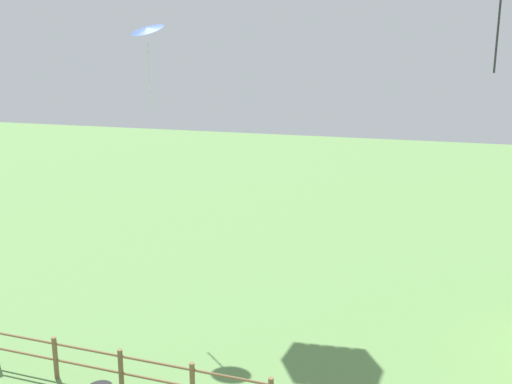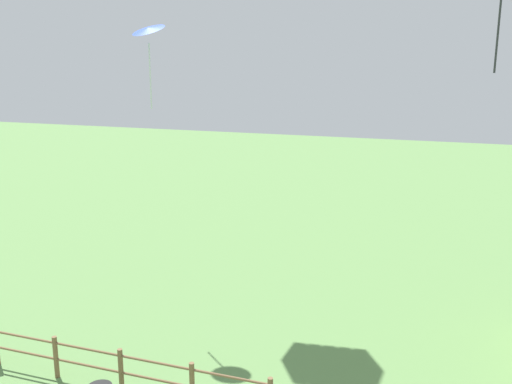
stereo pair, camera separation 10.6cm
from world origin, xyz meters
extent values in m
cylinder|color=brown|center=(-5.40, 6.13, 0.64)|extent=(0.14, 0.14, 1.28)
cylinder|color=brown|center=(-3.24, 6.13, 0.64)|extent=(0.14, 0.14, 1.28)
cylinder|color=brown|center=(0.00, 6.13, 1.09)|extent=(19.45, 0.07, 0.07)
cone|color=blue|center=(-5.07, 11.60, 9.98)|extent=(1.42, 1.39, 0.50)
cylinder|color=silver|center=(-5.07, 11.60, 8.41)|extent=(0.05, 0.05, 2.22)
cylinder|color=#2D2D33|center=(5.71, 8.73, 9.88)|extent=(0.05, 0.05, 2.41)
camera|label=1|loc=(4.86, -6.01, 9.02)|focal=40.00mm
camera|label=2|loc=(4.96, -5.98, 9.02)|focal=40.00mm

